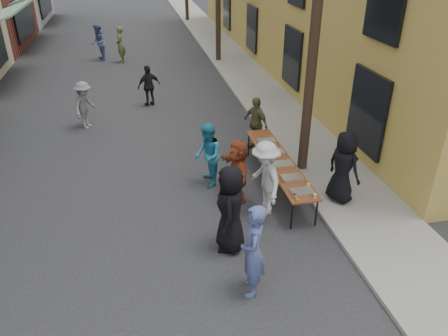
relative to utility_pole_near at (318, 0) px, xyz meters
name	(u,v)px	position (x,y,z in m)	size (l,w,h in m)	color
ground	(155,260)	(-4.30, -3.00, -4.50)	(120.00, 120.00, 0.00)	#28282B
sidewalk	(232,60)	(0.70, 12.00, -4.45)	(2.20, 60.00, 0.10)	gray
utility_pole_near	(318,0)	(0.00, 0.00, 0.00)	(0.26, 0.26, 9.00)	#2D2116
serving_table	(279,162)	(-0.94, -0.67, -3.79)	(0.70, 4.00, 0.75)	brown
catering_tray_sausage	(302,192)	(-0.94, -2.32, -3.71)	(0.50, 0.33, 0.08)	maroon
catering_tray_foil_b	(292,178)	(-0.94, -1.67, -3.71)	(0.50, 0.33, 0.08)	#B2B2B7
catering_tray_buns	(283,164)	(-0.94, -0.97, -3.71)	(0.50, 0.33, 0.08)	tan
catering_tray_foil_d	(274,152)	(-0.94, -0.27, -3.71)	(0.50, 0.33, 0.08)	#B2B2B7
catering_tray_buns_end	(266,141)	(-0.94, 0.43, -3.71)	(0.50, 0.33, 0.08)	tan
condiment_jar_a	(297,200)	(-1.16, -2.62, -3.71)	(0.07, 0.07, 0.08)	#A57F26
condiment_jar_b	(296,198)	(-1.16, -2.52, -3.71)	(0.07, 0.07, 0.08)	#A57F26
condiment_jar_c	(294,196)	(-1.16, -2.42, -3.71)	(0.07, 0.07, 0.08)	#A57F26
cup_stack	(315,196)	(-0.74, -2.57, -3.69)	(0.08, 0.08, 0.12)	tan
guest_front_a	(231,209)	(-2.70, -2.89, -3.55)	(0.93, 0.60, 1.90)	black
guest_front_b	(253,251)	(-2.59, -4.23, -3.58)	(0.67, 0.44, 1.84)	#4C5B93
guest_front_c	(208,155)	(-2.70, -0.21, -3.65)	(0.82, 0.64, 1.70)	teal
guest_front_d	(265,179)	(-1.64, -1.78, -3.59)	(1.18, 0.68, 1.83)	silver
guest_front_e	(256,123)	(-0.90, 1.69, -3.68)	(0.96, 0.40, 1.64)	brown
guest_queue_back	(238,171)	(-2.12, -1.09, -3.69)	(1.49, 0.48, 1.61)	#9D3F22
server	(343,167)	(0.29, -1.76, -3.50)	(0.88, 0.57, 1.80)	black
passerby_left	(85,105)	(-6.06, 4.42, -3.70)	(1.03, 0.59, 1.60)	gray
passerby_mid	(149,86)	(-3.83, 6.15, -3.72)	(0.91, 0.38, 1.55)	black
passerby_right	(120,45)	(-4.87, 12.86, -3.61)	(0.65, 0.43, 1.78)	#61673B
passerby_far	(98,42)	(-5.97, 13.51, -3.59)	(0.89, 0.69, 1.83)	#51649E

